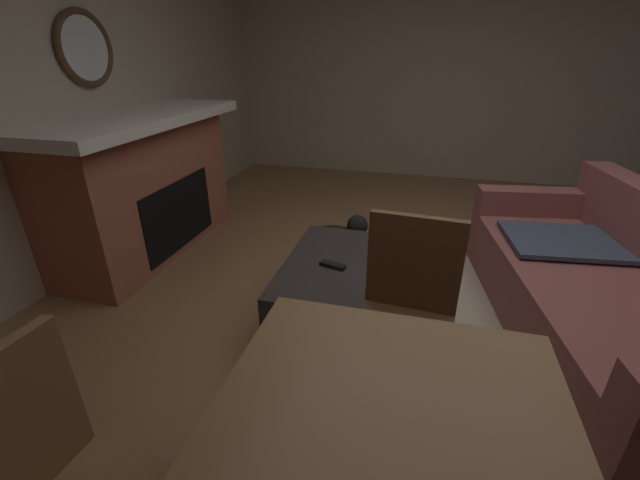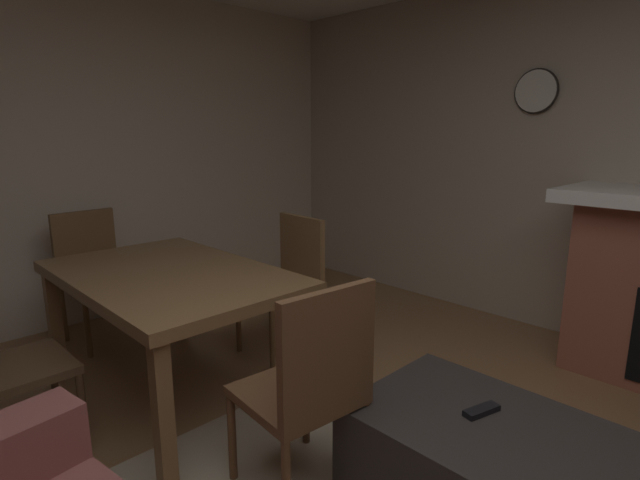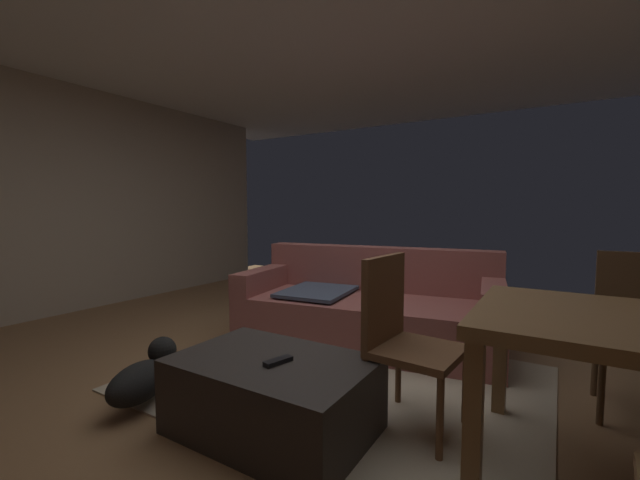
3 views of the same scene
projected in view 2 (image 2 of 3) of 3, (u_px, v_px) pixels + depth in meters
name	position (u px, v px, depth m)	size (l,w,h in m)	color
wall_right_window_side	(22.00, 158.00, 3.48)	(0.12, 6.09, 2.61)	beige
ottoman_coffee_table	(489.00, 470.00, 1.90)	(1.03, 0.69, 0.40)	#2D2826
tv_remote	(482.00, 410.00, 1.92)	(0.05, 0.16, 0.02)	black
dining_table	(170.00, 285.00, 2.70)	(1.50, 0.95, 0.74)	brown
dining_chair_west	(311.00, 382.00, 1.92)	(0.48, 0.48, 0.93)	brown
dining_chair_south	(289.00, 277.00, 3.31)	(0.47, 0.47, 0.93)	brown
dining_chair_east	(94.00, 268.00, 3.52)	(0.47, 0.47, 0.93)	brown
wall_clock	(536.00, 91.00, 3.53)	(0.32, 0.03, 0.32)	silver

